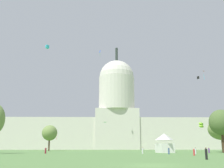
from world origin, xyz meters
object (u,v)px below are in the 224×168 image
(kite_violet_low, at_px, (57,134))
(kite_blue_high, at_px, (100,52))
(tree_east_far, at_px, (221,129))
(kite_black_mid, at_px, (198,78))
(kite_pink_mid, at_px, (205,73))
(person_denim_back_left, at_px, (169,151))
(kite_lime_low, at_px, (201,125))
(person_white_aisle_center, at_px, (195,151))
(person_red_back_center, at_px, (194,152))
(tree_east_mid, at_px, (221,122))
(person_white_mid_left, at_px, (143,151))
(kite_yellow_low, at_px, (222,114))
(person_maroon_back_right, at_px, (46,151))
(tree_west_mid, at_px, (50,133))
(person_purple_near_tree_east, at_px, (209,150))
(capitol_building, at_px, (117,119))
(event_tent, at_px, (165,143))
(kite_green_low, at_px, (105,123))
(person_black_front_center, at_px, (206,154))
(kite_cyan_mid, at_px, (47,47))

(kite_violet_low, distance_m, kite_blue_high, 52.61)
(tree_east_far, height_order, kite_violet_low, tree_east_far)
(kite_black_mid, bearing_deg, kite_blue_high, -123.44)
(tree_east_far, bearing_deg, kite_pink_mid, -125.95)
(person_denim_back_left, xyz_separation_m, kite_lime_low, (13.46, 13.93, 7.48))
(kite_blue_high, relative_size, kite_black_mid, 3.50)
(person_white_aisle_center, xyz_separation_m, person_red_back_center, (-4.11, -11.72, -0.04))
(tree_east_mid, height_order, person_white_mid_left, tree_east_mid)
(person_denim_back_left, distance_m, kite_yellow_low, 45.95)
(kite_black_mid, bearing_deg, person_white_mid_left, -25.99)
(person_maroon_back_right, bearing_deg, tree_east_far, 83.89)
(person_white_aisle_center, distance_m, kite_pink_mid, 30.87)
(tree_west_mid, height_order, person_purple_near_tree_east, tree_west_mid)
(kite_blue_high, bearing_deg, capitol_building, -10.91)
(person_white_aisle_center, xyz_separation_m, kite_pink_mid, (10.06, 15.44, 24.76))
(capitol_building, bearing_deg, person_red_back_center, -84.93)
(tree_east_far, bearing_deg, kite_violet_low, 140.92)
(kite_blue_high, bearing_deg, person_white_mid_left, -161.93)
(event_tent, distance_m, tree_east_mid, 18.94)
(capitol_building, xyz_separation_m, person_red_back_center, (11.09, -124.88, -19.24))
(person_white_mid_left, bearing_deg, person_purple_near_tree_east, 51.33)
(person_purple_near_tree_east, bearing_deg, kite_green_low, -156.77)
(capitol_building, xyz_separation_m, tree_west_mid, (-32.03, -61.87, -12.25))
(capitol_building, height_order, tree_east_mid, capitol_building)
(tree_east_mid, relative_size, kite_lime_low, 8.92)
(tree_east_far, bearing_deg, person_white_aisle_center, -124.37)
(person_black_front_center, bearing_deg, kite_cyan_mid, -132.99)
(kite_yellow_low, bearing_deg, tree_east_far, -147.19)
(person_denim_back_left, distance_m, person_white_aisle_center, 7.07)
(tree_east_mid, xyz_separation_m, kite_green_low, (-36.51, 34.95, 2.89))
(capitol_building, bearing_deg, kite_black_mid, -69.95)
(person_white_mid_left, xyz_separation_m, person_white_aisle_center, (12.82, -4.13, -0.08))
(person_denim_back_left, bearing_deg, kite_blue_high, -174.91)
(tree_east_mid, distance_m, tree_east_far, 14.53)
(person_red_back_center, xyz_separation_m, kite_cyan_mid, (-38.26, 28.04, 33.79))
(tree_east_far, height_order, person_white_aisle_center, tree_east_far)
(tree_east_far, xyz_separation_m, person_black_front_center, (-27.00, -57.34, -7.12))
(capitol_building, xyz_separation_m, kite_lime_low, (21.67, -100.30, -11.67))
(event_tent, bearing_deg, person_white_aisle_center, -81.72)
(person_black_front_center, height_order, person_red_back_center, person_black_front_center)
(person_white_mid_left, distance_m, person_denim_back_left, 7.81)
(capitol_building, bearing_deg, kite_violet_low, -138.94)
(kite_lime_low, height_order, kite_blue_high, kite_blue_high)
(tree_east_mid, relative_size, tree_east_far, 1.13)
(kite_yellow_low, bearing_deg, kite_cyan_mid, 168.98)
(event_tent, distance_m, kite_lime_low, 12.42)
(capitol_building, bearing_deg, person_white_aisle_center, -82.35)
(person_purple_near_tree_east, distance_m, kite_black_mid, 34.33)
(person_white_mid_left, bearing_deg, tree_east_mid, 47.93)
(tree_east_far, relative_size, person_white_mid_left, 6.67)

